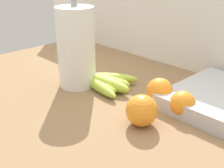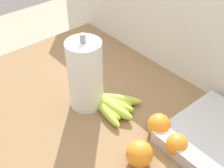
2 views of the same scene
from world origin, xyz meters
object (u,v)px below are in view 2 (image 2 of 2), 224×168
(orange_right, at_px, (177,145))
(banana_bunch, at_px, (109,104))
(orange_front, at_px, (139,154))
(paper_towel_roll, at_px, (85,75))
(orange_back_left, at_px, (159,125))

(orange_right, bearing_deg, banana_bunch, -174.47)
(orange_front, relative_size, paper_towel_roll, 0.28)
(banana_bunch, bearing_deg, paper_towel_roll, -147.93)
(orange_front, xyz_separation_m, orange_back_left, (-0.04, 0.13, -0.00))
(paper_towel_roll, bearing_deg, orange_right, 11.44)
(orange_front, distance_m, orange_right, 0.12)
(orange_front, height_order, orange_right, orange_front)
(orange_front, height_order, paper_towel_roll, paper_towel_roll)
(banana_bunch, relative_size, paper_towel_roll, 0.74)
(banana_bunch, height_order, orange_right, orange_right)
(banana_bunch, relative_size, orange_back_left, 2.80)
(orange_right, relative_size, orange_back_left, 0.91)
(orange_front, bearing_deg, orange_back_left, 108.63)
(banana_bunch, xyz_separation_m, orange_right, (0.28, 0.03, 0.02))
(banana_bunch, distance_m, paper_towel_roll, 0.14)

